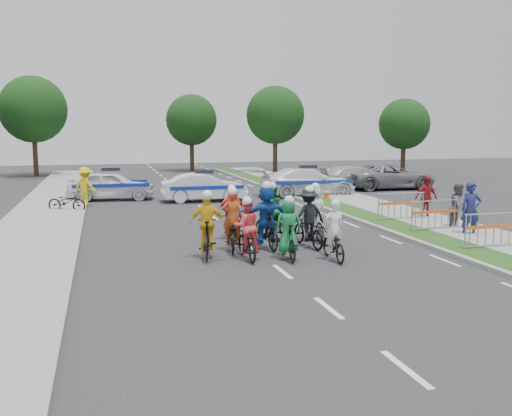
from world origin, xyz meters
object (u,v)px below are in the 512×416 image
object	(u,v)px
police_car_0	(111,185)
barrier_1	(435,216)
rider_2	(246,236)
rider_3	(207,232)
police_car_1	(204,187)
tree_1	(275,115)
cone_1	(327,194)
parked_bike	(67,202)
rider_8	(271,218)
barrier_2	(401,207)
civilian_sedan	(355,177)
police_car_2	(308,182)
rider_4	(308,223)
cone_0	(314,206)
tree_3	(33,110)
rider_5	(266,220)
civilian_suv	(391,177)
marshal_hiviz	(85,186)
spectator_1	(459,207)
spectator_0	(471,210)
barrier_0	(494,232)
tree_4	(191,120)
rider_7	(314,218)
rider_9	(231,218)
tree_2	(404,124)
spectator_2	(426,198)
rider_1	(288,234)
rider_0	(333,240)
rider_6	(232,229)

from	to	relation	value
police_car_0	barrier_1	world-z (taller)	police_car_0
rider_2	rider_3	xyz separation A→B (m)	(-1.00, 0.43, 0.08)
police_car_1	tree_1	size ratio (longest dim) A/B	0.60
cone_1	parked_bike	distance (m)	12.11
rider_8	barrier_2	distance (m)	6.09
civilian_sedan	tree_1	bearing A→B (deg)	-0.38
rider_3	police_car_2	bearing A→B (deg)	-109.19
rider_3	rider_4	xyz separation A→B (m)	(3.18, 0.66, -0.00)
cone_0	tree_3	distance (m)	27.00
police_car_1	rider_5	bearing A→B (deg)	-179.31
rider_5	civilian_suv	world-z (taller)	rider_5
marshal_hiviz	tree_1	distance (m)	21.54
rider_4	spectator_1	world-z (taller)	rider_4
spectator_0	barrier_0	bearing A→B (deg)	-93.51
spectator_0	tree_4	world-z (taller)	tree_4
spectator_0	cone_0	distance (m)	6.92
civilian_suv	tree_4	distance (m)	19.70
rider_7	cone_1	bearing A→B (deg)	-113.64
rider_3	tree_4	xyz separation A→B (m)	(4.52, 31.99, 3.46)
rider_9	barrier_0	xyz separation A→B (m)	(7.01, -3.65, -0.13)
cone_0	tree_3	size ratio (longest dim) A/B	0.10
rider_4	rider_8	distance (m)	1.64
rider_5	civilian_sedan	xyz separation A→B (m)	(9.73, 14.76, -0.17)
rider_5	barrier_2	xyz separation A→B (m)	(6.32, 3.33, -0.28)
rider_7	marshal_hiviz	distance (m)	12.74
rider_9	tree_2	size ratio (longest dim) A/B	0.31
spectator_0	tree_1	world-z (taller)	tree_1
spectator_2	tree_1	size ratio (longest dim) A/B	0.25
barrier_1	cone_0	size ratio (longest dim) A/B	2.86
tree_2	police_car_0	bearing A→B (deg)	-155.22
civilian_suv	barrier_1	world-z (taller)	civilian_suv
rider_1	civilian_sedan	size ratio (longest dim) A/B	0.38
civilian_sedan	tree_4	distance (m)	18.27
rider_9	marshal_hiviz	distance (m)	10.75
parked_bike	tree_1	xyz separation A→B (m)	(14.76, 17.87, 4.09)
barrier_1	tree_2	xyz separation A→B (m)	(11.30, 22.21, 3.27)
rider_4	rider_7	xyz separation A→B (m)	(0.53, 0.89, -0.00)
spectator_1	cone_1	bearing A→B (deg)	68.61
rider_3	police_car_1	size ratio (longest dim) A/B	0.46
rider_0	marshal_hiviz	size ratio (longest dim) A/B	0.94
cone_1	marshal_hiviz	bearing A→B (deg)	173.16
tree_3	tree_4	distance (m)	12.19
rider_6	rider_9	xyz separation A→B (m)	(0.34, 1.60, 0.07)
rider_4	rider_9	bearing A→B (deg)	-48.53
rider_8	parked_bike	size ratio (longest dim) A/B	1.13
rider_4	spectator_1	xyz separation A→B (m)	(6.09, 1.33, 0.10)
spectator_2	parked_bike	world-z (taller)	spectator_2
rider_6	rider_9	bearing A→B (deg)	-90.07
rider_0	barrier_0	size ratio (longest dim) A/B	0.83
marshal_hiviz	barrier_2	xyz separation A→B (m)	(11.73, -7.94, -0.32)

